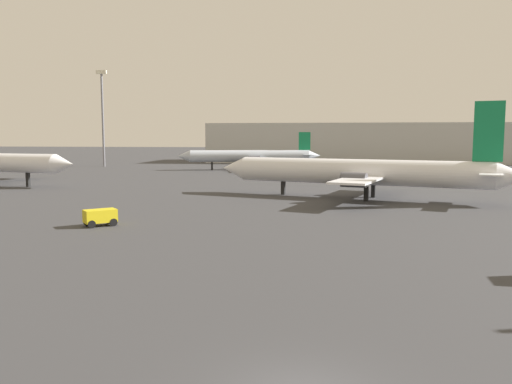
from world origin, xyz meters
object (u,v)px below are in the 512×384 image
(airplane_on_taxiway, at_px, (361,172))
(airplane_far_left, at_px, (251,156))
(baggage_cart, at_px, (100,216))
(light_mast_left, at_px, (103,113))

(airplane_on_taxiway, bearing_deg, airplane_far_left, -50.47)
(baggage_cart, bearing_deg, airplane_far_left, -132.48)
(baggage_cart, bearing_deg, light_mast_left, -106.81)
(airplane_on_taxiway, relative_size, baggage_cart, 12.64)
(airplane_on_taxiway, bearing_deg, light_mast_left, -27.23)
(airplane_on_taxiway, bearing_deg, baggage_cart, 61.48)
(airplane_on_taxiway, height_order, baggage_cart, airplane_on_taxiway)
(airplane_far_left, distance_m, baggage_cart, 68.18)
(airplane_on_taxiway, relative_size, airplane_far_left, 1.14)
(airplane_on_taxiway, height_order, light_mast_left, light_mast_left)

